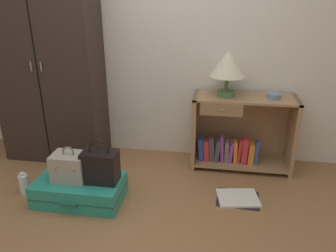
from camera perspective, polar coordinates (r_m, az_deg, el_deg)
name	(u,v)px	position (r m, az deg, el deg)	size (l,w,h in m)	color
ground_plane	(126,238)	(2.55, -7.28, -18.84)	(9.00, 9.00, 0.00)	olive
back_wall	(161,33)	(3.41, -1.21, 16.01)	(6.40, 0.10, 2.60)	silver
wardrobe	(48,62)	(3.54, -20.17, 10.52)	(1.02, 0.47, 2.06)	#33261E
bookshelf	(239,134)	(3.36, 12.27, -1.38)	(0.99, 0.39, 0.75)	#A37A51
table_lamp	(228,65)	(3.13, 10.42, 10.45)	(0.34, 0.34, 0.44)	#4C7542
bowl	(274,96)	(3.23, 17.97, 5.04)	(0.13, 0.13, 0.05)	slate
suitcase_large	(80,190)	(2.96, -15.11, -10.68)	(0.74, 0.45, 0.20)	teal
train_case	(70,167)	(2.87, -16.75, -6.82)	(0.28, 0.22, 0.31)	#A89E8E
handbag	(100,166)	(2.78, -11.75, -6.89)	(0.29, 0.18, 0.38)	black
bottle	(24,184)	(3.22, -23.88, -9.21)	(0.08, 0.08, 0.20)	white
open_book_on_floor	(238,198)	(2.98, 12.12, -12.22)	(0.39, 0.33, 0.02)	white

